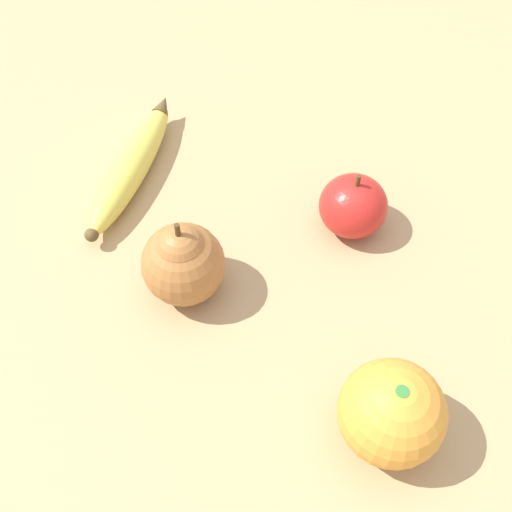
% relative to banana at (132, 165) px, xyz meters
% --- Properties ---
extents(ground_plane, '(3.00, 3.00, 0.00)m').
position_rel_banana_xyz_m(ground_plane, '(-0.16, 0.06, -0.02)').
color(ground_plane, tan).
extents(banana, '(0.10, 0.21, 0.04)m').
position_rel_banana_xyz_m(banana, '(0.00, 0.00, 0.00)').
color(banana, '#DBCC4C').
rests_on(banana, ground_plane).
extents(orange, '(0.09, 0.09, 0.09)m').
position_rel_banana_xyz_m(orange, '(-0.23, 0.30, 0.02)').
color(orange, orange).
rests_on(orange, ground_plane).
extents(pear, '(0.08, 0.08, 0.10)m').
position_rel_banana_xyz_m(pear, '(-0.06, 0.15, 0.03)').
color(pear, '#A36633').
rests_on(pear, ground_plane).
extents(apple, '(0.07, 0.07, 0.08)m').
position_rel_banana_xyz_m(apple, '(-0.23, 0.08, 0.01)').
color(apple, red).
rests_on(apple, ground_plane).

